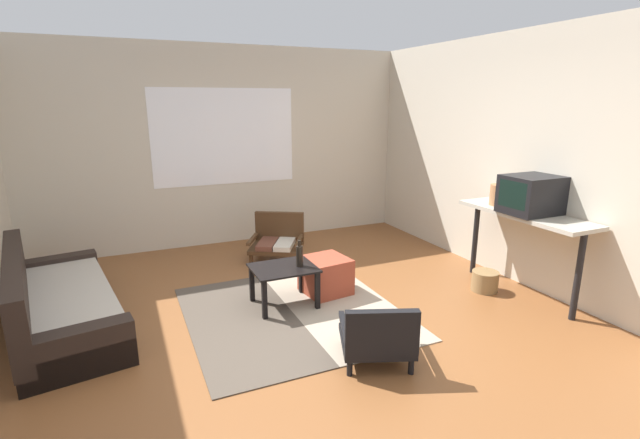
{
  "coord_description": "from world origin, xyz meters",
  "views": [
    {
      "loc": [
        -1.37,
        -3.28,
        1.97
      ],
      "look_at": [
        0.38,
        0.65,
        0.85
      ],
      "focal_mm": 25.6,
      "sensor_mm": 36.0,
      "label": 1
    }
  ],
  "objects_px": {
    "couch": "(56,305)",
    "console_shelf": "(524,222)",
    "wicker_basket": "(485,281)",
    "coffee_table": "(284,275)",
    "crt_television": "(531,195)",
    "armchair_by_window": "(277,239)",
    "clay_vase": "(501,193)",
    "armchair_striped_foreground": "(378,336)",
    "ottoman_orange": "(326,276)",
    "glass_bottle": "(300,256)"
  },
  "relations": [
    {
      "from": "clay_vase",
      "to": "couch",
      "type": "bearing_deg",
      "value": 170.07
    },
    {
      "from": "glass_bottle",
      "to": "wicker_basket",
      "type": "xyz_separation_m",
      "value": [
        1.93,
        -0.49,
        -0.4
      ]
    },
    {
      "from": "crt_television",
      "to": "wicker_basket",
      "type": "bearing_deg",
      "value": 138.29
    },
    {
      "from": "console_shelf",
      "to": "clay_vase",
      "type": "height_order",
      "value": "clay_vase"
    },
    {
      "from": "coffee_table",
      "to": "console_shelf",
      "type": "bearing_deg",
      "value": -16.93
    },
    {
      "from": "armchair_by_window",
      "to": "armchair_striped_foreground",
      "type": "bearing_deg",
      "value": -91.8
    },
    {
      "from": "couch",
      "to": "glass_bottle",
      "type": "relative_size",
      "value": 8.16
    },
    {
      "from": "glass_bottle",
      "to": "console_shelf",
      "type": "bearing_deg",
      "value": -17.14
    },
    {
      "from": "coffee_table",
      "to": "crt_television",
      "type": "height_order",
      "value": "crt_television"
    },
    {
      "from": "armchair_by_window",
      "to": "console_shelf",
      "type": "bearing_deg",
      "value": -46.47
    },
    {
      "from": "glass_bottle",
      "to": "clay_vase",
      "type": "bearing_deg",
      "value": -8.61
    },
    {
      "from": "armchair_by_window",
      "to": "coffee_table",
      "type": "bearing_deg",
      "value": -106.22
    },
    {
      "from": "coffee_table",
      "to": "wicker_basket",
      "type": "relative_size",
      "value": 2.22
    },
    {
      "from": "couch",
      "to": "armchair_by_window",
      "type": "distance_m",
      "value": 2.57
    },
    {
      "from": "ottoman_orange",
      "to": "wicker_basket",
      "type": "height_order",
      "value": "ottoman_orange"
    },
    {
      "from": "crt_television",
      "to": "glass_bottle",
      "type": "distance_m",
      "value": 2.37
    },
    {
      "from": "couch",
      "to": "wicker_basket",
      "type": "bearing_deg",
      "value": -12.71
    },
    {
      "from": "couch",
      "to": "console_shelf",
      "type": "xyz_separation_m",
      "value": [
        4.34,
        -1.1,
        0.56
      ]
    },
    {
      "from": "clay_vase",
      "to": "crt_television",
      "type": "bearing_deg",
      "value": -90.46
    },
    {
      "from": "console_shelf",
      "to": "coffee_table",
      "type": "bearing_deg",
      "value": 163.07
    },
    {
      "from": "ottoman_orange",
      "to": "crt_television",
      "type": "relative_size",
      "value": 0.85
    },
    {
      "from": "armchair_striped_foreground",
      "to": "crt_television",
      "type": "bearing_deg",
      "value": 13.86
    },
    {
      "from": "armchair_by_window",
      "to": "clay_vase",
      "type": "distance_m",
      "value": 2.7
    },
    {
      "from": "ottoman_orange",
      "to": "crt_television",
      "type": "xyz_separation_m",
      "value": [
        1.84,
        -0.87,
        0.88
      ]
    },
    {
      "from": "clay_vase",
      "to": "armchair_striped_foreground",
      "type": "bearing_deg",
      "value": -156.28
    },
    {
      "from": "couch",
      "to": "wicker_basket",
      "type": "relative_size",
      "value": 7.82
    },
    {
      "from": "ottoman_orange",
      "to": "glass_bottle",
      "type": "bearing_deg",
      "value": -157.16
    },
    {
      "from": "couch",
      "to": "armchair_striped_foreground",
      "type": "xyz_separation_m",
      "value": [
        2.31,
        -1.65,
        0.01
      ]
    },
    {
      "from": "crt_television",
      "to": "coffee_table",
      "type": "bearing_deg",
      "value": 161.96
    },
    {
      "from": "couch",
      "to": "console_shelf",
      "type": "bearing_deg",
      "value": -14.27
    },
    {
      "from": "coffee_table",
      "to": "armchair_striped_foreground",
      "type": "bearing_deg",
      "value": -76.27
    },
    {
      "from": "ottoman_orange",
      "to": "console_shelf",
      "type": "bearing_deg",
      "value": -24.05
    },
    {
      "from": "armchair_striped_foreground",
      "to": "wicker_basket",
      "type": "xyz_separation_m",
      "value": [
        1.77,
        0.74,
        -0.12
      ]
    },
    {
      "from": "coffee_table",
      "to": "crt_television",
      "type": "distance_m",
      "value": 2.57
    },
    {
      "from": "ottoman_orange",
      "to": "clay_vase",
      "type": "bearing_deg",
      "value": -14.56
    },
    {
      "from": "couch",
      "to": "armchair_by_window",
      "type": "xyz_separation_m",
      "value": [
        2.39,
        0.95,
        0.05
      ]
    },
    {
      "from": "ottoman_orange",
      "to": "armchair_by_window",
      "type": "bearing_deg",
      "value": 95.11
    },
    {
      "from": "couch",
      "to": "armchair_by_window",
      "type": "bearing_deg",
      "value": 21.72
    },
    {
      "from": "ottoman_orange",
      "to": "console_shelf",
      "type": "xyz_separation_m",
      "value": [
        1.84,
        -0.82,
        0.59
      ]
    },
    {
      "from": "couch",
      "to": "clay_vase",
      "type": "relative_size",
      "value": 6.61
    },
    {
      "from": "armchair_striped_foreground",
      "to": "glass_bottle",
      "type": "bearing_deg",
      "value": 97.27
    },
    {
      "from": "armchair_striped_foreground",
      "to": "glass_bottle",
      "type": "height_order",
      "value": "glass_bottle"
    },
    {
      "from": "glass_bottle",
      "to": "wicker_basket",
      "type": "height_order",
      "value": "glass_bottle"
    },
    {
      "from": "crt_television",
      "to": "clay_vase",
      "type": "xyz_separation_m",
      "value": [
        0.0,
        0.39,
        -0.06
      ]
    },
    {
      "from": "coffee_table",
      "to": "glass_bottle",
      "type": "xyz_separation_m",
      "value": [
        0.15,
        -0.04,
        0.19
      ]
    },
    {
      "from": "coffee_table",
      "to": "armchair_by_window",
      "type": "xyz_separation_m",
      "value": [
        0.39,
        1.34,
        -0.06
      ]
    },
    {
      "from": "armchair_striped_foreground",
      "to": "wicker_basket",
      "type": "bearing_deg",
      "value": 22.55
    },
    {
      "from": "armchair_striped_foreground",
      "to": "ottoman_orange",
      "type": "xyz_separation_m",
      "value": [
        0.19,
        1.37,
        -0.04
      ]
    },
    {
      "from": "armchair_striped_foreground",
      "to": "glass_bottle",
      "type": "relative_size",
      "value": 2.65
    },
    {
      "from": "armchair_by_window",
      "to": "crt_television",
      "type": "distance_m",
      "value": 2.98
    }
  ]
}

